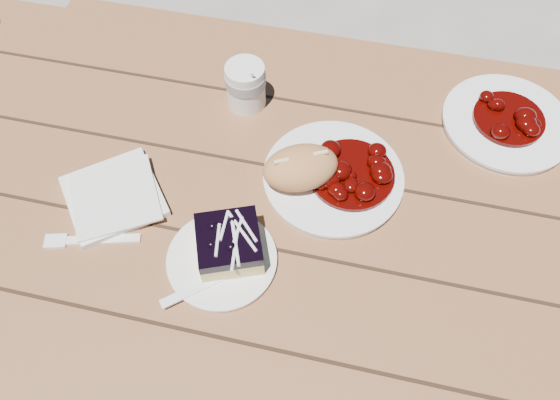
% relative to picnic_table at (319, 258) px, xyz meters
% --- Properties ---
extents(ground, '(60.00, 60.00, 0.00)m').
position_rel_picnic_table_xyz_m(ground, '(0.00, 0.00, -0.59)').
color(ground, gray).
rests_on(ground, ground).
extents(picnic_table, '(2.00, 1.55, 0.75)m').
position_rel_picnic_table_xyz_m(picnic_table, '(0.00, 0.00, 0.00)').
color(picnic_table, brown).
rests_on(picnic_table, ground).
extents(main_plate, '(0.24, 0.24, 0.02)m').
position_rel_picnic_table_xyz_m(main_plate, '(0.00, 0.07, 0.17)').
color(main_plate, white).
rests_on(main_plate, picnic_table).
extents(goulash_stew, '(0.15, 0.15, 0.04)m').
position_rel_picnic_table_xyz_m(goulash_stew, '(0.03, 0.08, 0.20)').
color(goulash_stew, '#420402').
rests_on(goulash_stew, main_plate).
extents(bread_roll, '(0.15, 0.14, 0.07)m').
position_rel_picnic_table_xyz_m(bread_roll, '(-0.05, 0.05, 0.21)').
color(bread_roll, '#C6854C').
rests_on(bread_roll, main_plate).
extents(dessert_plate, '(0.17, 0.17, 0.01)m').
position_rel_picnic_table_xyz_m(dessert_plate, '(-0.14, -0.12, 0.17)').
color(dessert_plate, white).
rests_on(dessert_plate, picnic_table).
extents(blueberry_cake, '(0.13, 0.13, 0.06)m').
position_rel_picnic_table_xyz_m(blueberry_cake, '(-0.13, -0.10, 0.20)').
color(blueberry_cake, '#EDD881').
rests_on(blueberry_cake, dessert_plate).
extents(fork_dessert, '(0.14, 0.12, 0.00)m').
position_rel_picnic_table_xyz_m(fork_dessert, '(-0.16, -0.17, 0.17)').
color(fork_dessert, white).
rests_on(fork_dessert, dessert_plate).
extents(coffee_cup, '(0.07, 0.07, 0.09)m').
position_rel_picnic_table_xyz_m(coffee_cup, '(-0.19, 0.22, 0.21)').
color(coffee_cup, white).
rests_on(coffee_cup, picnic_table).
extents(napkin_stack, '(0.21, 0.21, 0.01)m').
position_rel_picnic_table_xyz_m(napkin_stack, '(-0.36, -0.05, 0.17)').
color(napkin_stack, white).
rests_on(napkin_stack, picnic_table).
extents(fork_table, '(0.16, 0.07, 0.00)m').
position_rel_picnic_table_xyz_m(fork_table, '(-0.35, -0.13, 0.16)').
color(fork_table, white).
rests_on(fork_table, picnic_table).
extents(second_plate, '(0.23, 0.23, 0.02)m').
position_rel_picnic_table_xyz_m(second_plate, '(0.29, 0.27, 0.17)').
color(second_plate, white).
rests_on(second_plate, picnic_table).
extents(second_stew, '(0.13, 0.13, 0.04)m').
position_rel_picnic_table_xyz_m(second_stew, '(0.29, 0.27, 0.20)').
color(second_stew, '#420402').
rests_on(second_stew, second_plate).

